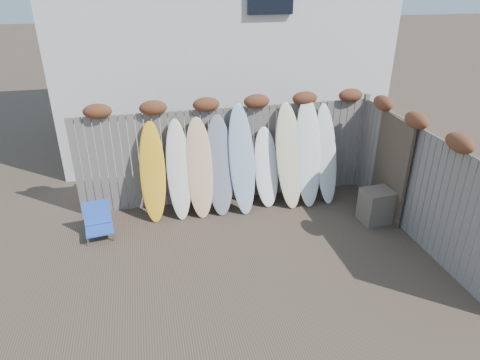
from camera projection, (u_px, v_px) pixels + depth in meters
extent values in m
plane|color=#493A2D|center=(256.00, 265.00, 7.11)|extent=(80.00, 80.00, 0.00)
cube|color=slate|center=(227.00, 155.00, 8.77)|extent=(6.00, 0.10, 2.00)
cube|color=slate|center=(361.00, 141.00, 9.35)|extent=(0.10, 0.10, 2.10)
ellipsoid|color=brown|center=(97.00, 111.00, 7.77)|extent=(0.52, 0.28, 0.28)
ellipsoid|color=brown|center=(153.00, 108.00, 7.97)|extent=(0.52, 0.28, 0.28)
ellipsoid|color=brown|center=(206.00, 105.00, 8.17)|extent=(0.52, 0.28, 0.28)
ellipsoid|color=brown|center=(257.00, 101.00, 8.37)|extent=(0.52, 0.28, 0.28)
ellipsoid|color=brown|center=(305.00, 98.00, 8.57)|extent=(0.52, 0.28, 0.28)
ellipsoid|color=brown|center=(351.00, 95.00, 8.77)|extent=(0.52, 0.28, 0.28)
cube|color=slate|center=(420.00, 188.00, 7.45)|extent=(0.10, 4.40, 2.00)
ellipsoid|color=brown|center=(460.00, 143.00, 6.34)|extent=(0.28, 0.56, 0.28)
ellipsoid|color=brown|center=(416.00, 120.00, 7.30)|extent=(0.28, 0.56, 0.28)
ellipsoid|color=brown|center=(383.00, 103.00, 8.27)|extent=(0.28, 0.56, 0.28)
cube|color=silver|center=(214.00, 28.00, 11.58)|extent=(8.00, 5.00, 6.00)
cube|color=blue|center=(100.00, 230.00, 7.74)|extent=(0.53, 0.48, 0.03)
cube|color=blue|center=(97.00, 212.00, 7.83)|extent=(0.49, 0.21, 0.44)
cylinder|color=#B7B9BF|center=(88.00, 242.00, 7.56)|extent=(0.03, 0.03, 0.18)
cylinder|color=silver|center=(87.00, 231.00, 7.86)|extent=(0.03, 0.03, 0.18)
cylinder|color=#A09FA6|center=(114.00, 237.00, 7.70)|extent=(0.03, 0.03, 0.18)
cylinder|color=#A8A8AF|center=(112.00, 227.00, 8.00)|extent=(0.03, 0.03, 0.18)
cube|color=#695F4E|center=(376.00, 206.00, 8.23)|extent=(0.60, 0.52, 0.66)
cube|color=#4D372F|center=(390.00, 166.00, 8.27)|extent=(0.17, 1.33, 1.99)
ellipsoid|color=#FFAF1F|center=(153.00, 172.00, 8.15)|extent=(0.55, 0.71, 1.88)
ellipsoid|color=silver|center=(179.00, 170.00, 8.23)|extent=(0.47, 0.69, 1.89)
ellipsoid|color=#E1B475|center=(200.00, 168.00, 8.29)|extent=(0.55, 0.70, 1.91)
ellipsoid|color=gray|center=(220.00, 166.00, 8.37)|extent=(0.58, 0.72, 1.93)
ellipsoid|color=#95B1C6|center=(242.00, 160.00, 8.40)|extent=(0.53, 0.76, 2.12)
ellipsoid|color=white|center=(266.00, 167.00, 8.70)|extent=(0.52, 0.59, 1.60)
ellipsoid|color=beige|center=(289.00, 156.00, 8.61)|extent=(0.59, 0.77, 2.08)
ellipsoid|color=white|center=(308.00, 152.00, 8.67)|extent=(0.58, 0.80, 2.17)
ellipsoid|color=silver|center=(326.00, 154.00, 8.79)|extent=(0.49, 0.73, 2.01)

